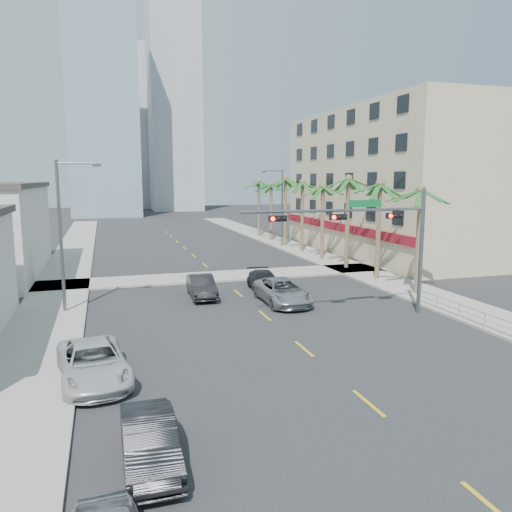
{
  "coord_description": "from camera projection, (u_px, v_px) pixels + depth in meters",
  "views": [
    {
      "loc": [
        -8.73,
        -16.86,
        7.93
      ],
      "look_at": [
        -0.43,
        10.36,
        3.5
      ],
      "focal_mm": 35.0,
      "sensor_mm": 36.0,
      "label": 1
    }
  ],
  "objects": [
    {
      "name": "palm_tree_5",
      "position": [
        286.0,
        180.0,
        57.74
      ],
      "size": [
        4.8,
        4.8,
        8.52
      ],
      "color": "brown",
      "rests_on": "ground"
    },
    {
      "name": "palm_tree_4",
      "position": [
        303.0,
        183.0,
        52.87
      ],
      "size": [
        4.8,
        4.8,
        8.16
      ],
      "color": "brown",
      "rests_on": "ground"
    },
    {
      "name": "ground",
      "position": [
        343.0,
        382.0,
        19.67
      ],
      "size": [
        260.0,
        260.0,
        0.0
      ],
      "primitive_type": "plane",
      "color": "#262628",
      "rests_on": "ground"
    },
    {
      "name": "sidewalk_left",
      "position": [
        59.0,
        291.0,
        35.1
      ],
      "size": [
        4.0,
        120.0,
        0.15
      ],
      "primitive_type": "cube",
      "color": "gray",
      "rests_on": "ground"
    },
    {
      "name": "streetlight_left",
      "position": [
        64.0,
        229.0,
        28.95
      ],
      "size": [
        2.55,
        0.25,
        9.0
      ],
      "color": "slate",
      "rests_on": "ground"
    },
    {
      "name": "car_parked_mid",
      "position": [
        150.0,
        441.0,
        13.87
      ],
      "size": [
        1.49,
        4.22,
        1.39
      ],
      "primitive_type": "imported",
      "rotation": [
        0.0,
        0.0,
        0.01
      ],
      "color": "black",
      "rests_on": "ground"
    },
    {
      "name": "tower_far_right",
      "position": [
        174.0,
        87.0,
        121.61
      ],
      "size": [
        12.0,
        12.0,
        60.0
      ],
      "primitive_type": "cube",
      "color": "#ADADB2",
      "rests_on": "ground"
    },
    {
      "name": "car_lane_left",
      "position": [
        202.0,
        286.0,
        33.51
      ],
      "size": [
        1.74,
        4.58,
        1.49
      ],
      "primitive_type": "imported",
      "rotation": [
        0.0,
        0.0,
        -0.04
      ],
      "color": "black",
      "rests_on": "ground"
    },
    {
      "name": "sidewalk_right",
      "position": [
        363.0,
        273.0,
        42.03
      ],
      "size": [
        4.0,
        120.0,
        0.15
      ],
      "primitive_type": "cube",
      "color": "gray",
      "rests_on": "ground"
    },
    {
      "name": "palm_tree_1",
      "position": [
        380.0,
        185.0,
        38.13
      ],
      "size": [
        4.8,
        4.8,
        8.16
      ],
      "color": "brown",
      "rests_on": "ground"
    },
    {
      "name": "palm_tree_2",
      "position": [
        348.0,
        180.0,
        42.99
      ],
      "size": [
        4.8,
        4.8,
        8.52
      ],
      "color": "brown",
      "rests_on": "ground"
    },
    {
      "name": "streetlight_right",
      "position": [
        281.0,
        203.0,
        57.98
      ],
      "size": [
        2.55,
        0.25,
        9.0
      ],
      "color": "slate",
      "rests_on": "ground"
    },
    {
      "name": "car_lane_center",
      "position": [
        283.0,
        291.0,
        31.92
      ],
      "size": [
        2.63,
        5.65,
        1.57
      ],
      "primitive_type": "imported",
      "rotation": [
        0.0,
        0.0,
        -0.01
      ],
      "color": "#AFAFB4",
      "rests_on": "ground"
    },
    {
      "name": "car_lane_right",
      "position": [
        264.0,
        281.0,
        35.55
      ],
      "size": [
        2.35,
        4.88,
        1.37
      ],
      "primitive_type": "imported",
      "rotation": [
        0.0,
        0.0,
        -0.09
      ],
      "color": "black",
      "rests_on": "ground"
    },
    {
      "name": "palm_tree_3",
      "position": [
        323.0,
        187.0,
        48.01
      ],
      "size": [
        4.8,
        4.8,
        7.8
      ],
      "color": "brown",
      "rests_on": "ground"
    },
    {
      "name": "palm_tree_0",
      "position": [
        421.0,
        191.0,
        33.27
      ],
      "size": [
        4.8,
        4.8,
        7.8
      ],
      "color": "brown",
      "rests_on": "ground"
    },
    {
      "name": "car_parked_far",
      "position": [
        93.0,
        363.0,
        19.6
      ],
      "size": [
        3.18,
        5.73,
        1.52
      ],
      "primitive_type": "imported",
      "rotation": [
        0.0,
        0.0,
        0.13
      ],
      "color": "silver",
      "rests_on": "ground"
    },
    {
      "name": "sidewalk_cross",
      "position": [
        219.0,
        276.0,
        40.45
      ],
      "size": [
        80.0,
        4.0,
        0.15
      ],
      "primitive_type": "cube",
      "color": "gray",
      "rests_on": "ground"
    },
    {
      "name": "tower_far_center",
      "position": [
        122.0,
        129.0,
        133.71
      ],
      "size": [
        16.0,
        16.0,
        42.0
      ],
      "primitive_type": "cube",
      "color": "#ADADB2",
      "rests_on": "ground"
    },
    {
      "name": "palm_tree_6",
      "position": [
        271.0,
        185.0,
        62.76
      ],
      "size": [
        4.8,
        4.8,
        7.8
      ],
      "color": "brown",
      "rests_on": "ground"
    },
    {
      "name": "tower_far_left",
      "position": [
        102.0,
        100.0,
        103.45
      ],
      "size": [
        14.0,
        14.0,
        48.0
      ],
      "primitive_type": "cube",
      "color": "#99B2C6",
      "rests_on": "ground"
    },
    {
      "name": "building_right",
      "position": [
        403.0,
        183.0,
        53.22
      ],
      "size": [
        15.25,
        28.0,
        15.0
      ],
      "color": "beige",
      "rests_on": "ground"
    },
    {
      "name": "guardrail",
      "position": [
        459.0,
        308.0,
        28.21
      ],
      "size": [
        0.08,
        8.08,
        1.0
      ],
      "color": "silver",
      "rests_on": "ground"
    },
    {
      "name": "palm_tree_7",
      "position": [
        259.0,
        182.0,
        67.62
      ],
      "size": [
        4.8,
        4.8,
        8.16
      ],
      "color": "brown",
      "rests_on": "ground"
    },
    {
      "name": "traffic_signal_mast",
      "position": [
        374.0,
        230.0,
        28.08
      ],
      "size": [
        11.12,
        0.54,
        7.2
      ],
      "color": "slate",
      "rests_on": "ground"
    }
  ]
}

